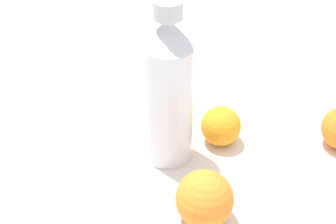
{
  "coord_description": "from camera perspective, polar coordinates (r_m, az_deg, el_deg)",
  "views": [
    {
      "loc": [
        0.47,
        -0.37,
        0.5
      ],
      "look_at": [
        -0.01,
        -0.05,
        0.08
      ],
      "focal_mm": 52.93,
      "sensor_mm": 36.0,
      "label": 1
    }
  ],
  "objects": [
    {
      "name": "ground_plane",
      "position": [
        0.78,
        3.36,
        -4.01
      ],
      "size": [
        2.4,
        2.4,
        0.0
      ],
      "primitive_type": "plane",
      "color": "silver"
    },
    {
      "name": "water_bottle",
      "position": [
        0.7,
        0.0,
        2.5
      ],
      "size": [
        0.07,
        0.07,
        0.25
      ],
      "rotation": [
        0.0,
        0.0,
        3.14
      ],
      "color": "silver",
      "rests_on": "ground_plane"
    },
    {
      "name": "orange_0",
      "position": [
        0.78,
        6.11,
        -1.6
      ],
      "size": [
        0.06,
        0.06,
        0.06
      ],
      "primitive_type": "sphere",
      "color": "orange",
      "rests_on": "ground_plane"
    },
    {
      "name": "orange_2",
      "position": [
        0.65,
        4.23,
        -9.96
      ],
      "size": [
        0.08,
        0.08,
        0.08
      ],
      "primitive_type": "sphere",
      "color": "orange",
      "rests_on": "ground_plane"
    }
  ]
}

